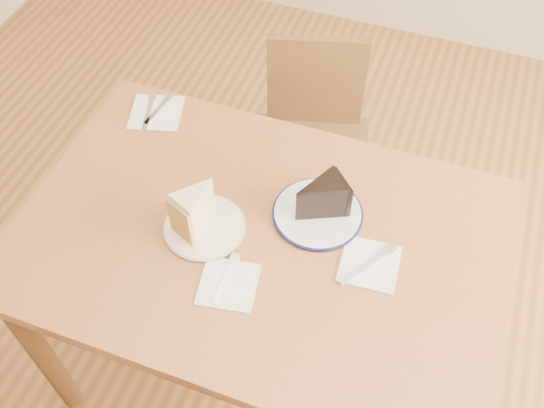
{
  "coord_description": "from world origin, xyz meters",
  "views": [
    {
      "loc": [
        0.33,
        -0.8,
        1.97
      ],
      "look_at": [
        0.01,
        0.07,
        0.8
      ],
      "focal_mm": 40.0,
      "sensor_mm": 36.0,
      "label": 1
    }
  ],
  "objects_px": {
    "plate_navy": "(318,213)",
    "carrot_cake": "(198,208)",
    "table": "(260,257)",
    "plate_cream": "(205,227)",
    "chocolate_cake": "(318,201)",
    "chair_far": "(313,143)"
  },
  "relations": [
    {
      "from": "plate_navy",
      "to": "carrot_cake",
      "type": "xyz_separation_m",
      "value": [
        -0.26,
        -0.13,
        0.06
      ]
    },
    {
      "from": "plate_navy",
      "to": "carrot_cake",
      "type": "relative_size",
      "value": 1.93
    },
    {
      "from": "plate_cream",
      "to": "chocolate_cake",
      "type": "distance_m",
      "value": 0.29
    },
    {
      "from": "chocolate_cake",
      "to": "chair_far",
      "type": "bearing_deg",
      "value": -27.5
    },
    {
      "from": "plate_navy",
      "to": "carrot_cake",
      "type": "bearing_deg",
      "value": -153.59
    },
    {
      "from": "plate_cream",
      "to": "plate_navy",
      "type": "relative_size",
      "value": 0.89
    },
    {
      "from": "chair_far",
      "to": "plate_navy",
      "type": "height_order",
      "value": "chair_far"
    },
    {
      "from": "chair_far",
      "to": "chocolate_cake",
      "type": "relative_size",
      "value": 6.49
    },
    {
      "from": "chair_far",
      "to": "chocolate_cake",
      "type": "height_order",
      "value": "chocolate_cake"
    },
    {
      "from": "plate_cream",
      "to": "chocolate_cake",
      "type": "height_order",
      "value": "chocolate_cake"
    },
    {
      "from": "plate_cream",
      "to": "carrot_cake",
      "type": "height_order",
      "value": "carrot_cake"
    },
    {
      "from": "plate_navy",
      "to": "table",
      "type": "bearing_deg",
      "value": -136.95
    },
    {
      "from": "table",
      "to": "chocolate_cake",
      "type": "bearing_deg",
      "value": 43.22
    },
    {
      "from": "chair_far",
      "to": "chocolate_cake",
      "type": "distance_m",
      "value": 0.66
    },
    {
      "from": "carrot_cake",
      "to": "chocolate_cake",
      "type": "height_order",
      "value": "carrot_cake"
    },
    {
      "from": "plate_cream",
      "to": "table",
      "type": "bearing_deg",
      "value": 11.84
    },
    {
      "from": "plate_cream",
      "to": "carrot_cake",
      "type": "xyz_separation_m",
      "value": [
        -0.01,
        0.01,
        0.06
      ]
    },
    {
      "from": "table",
      "to": "plate_navy",
      "type": "bearing_deg",
      "value": 43.05
    },
    {
      "from": "plate_cream",
      "to": "chair_far",
      "type": "bearing_deg",
      "value": 82.49
    },
    {
      "from": "table",
      "to": "plate_cream",
      "type": "height_order",
      "value": "plate_cream"
    },
    {
      "from": "carrot_cake",
      "to": "chocolate_cake",
      "type": "xyz_separation_m",
      "value": [
        0.26,
        0.13,
        -0.01
      ]
    },
    {
      "from": "chair_far",
      "to": "plate_navy",
      "type": "xyz_separation_m",
      "value": [
        0.16,
        -0.52,
        0.32
      ]
    }
  ]
}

